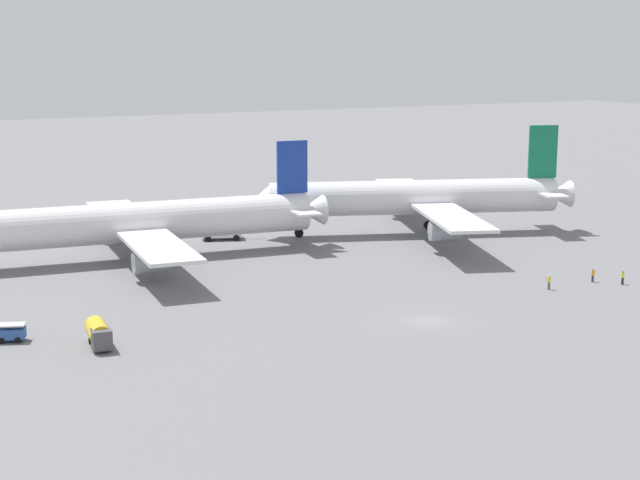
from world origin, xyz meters
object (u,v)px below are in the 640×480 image
(airliner_at_gate_left, at_px, (121,224))
(gse_baggage_cart_trailing, at_px, (11,333))
(ground_crew_ramp_agent_by_cones, at_px, (593,275))
(pushback_tug, at_px, (220,231))
(gse_fuel_bowser_stubby, at_px, (99,333))
(ground_crew_marshaller_foreground, at_px, (623,278))
(airliner_being_pushed, at_px, (417,198))
(ground_crew_wing_walker_right, at_px, (549,282))

(airliner_at_gate_left, bearing_deg, gse_baggage_cart_trailing, -123.02)
(ground_crew_ramp_agent_by_cones, bearing_deg, airliner_at_gate_left, 141.18)
(airliner_at_gate_left, xyz_separation_m, pushback_tug, (16.63, 7.18, -3.62))
(pushback_tug, xyz_separation_m, ground_crew_ramp_agent_by_cones, (29.75, -44.50, -0.42))
(airliner_at_gate_left, distance_m, pushback_tug, 18.47)
(pushback_tug, height_order, gse_fuel_bowser_stubby, pushback_tug)
(gse_baggage_cart_trailing, distance_m, ground_crew_marshaller_foreground, 68.74)
(ground_crew_ramp_agent_by_cones, bearing_deg, ground_crew_marshaller_foreground, -48.92)
(ground_crew_marshaller_foreground, bearing_deg, gse_fuel_bowser_stubby, 175.78)
(gse_fuel_bowser_stubby, height_order, gse_baggage_cart_trailing, gse_fuel_bowser_stubby)
(pushback_tug, height_order, gse_baggage_cart_trailing, pushback_tug)
(airliner_being_pushed, xyz_separation_m, ground_crew_marshaller_foreground, (4.50, -37.38, -4.62))
(airliner_being_pushed, distance_m, ground_crew_marshaller_foreground, 37.93)
(airliner_at_gate_left, relative_size, pushback_tug, 6.50)
(airliner_being_pushed, xyz_separation_m, gse_fuel_bowser_stubby, (-56.49, -32.87, -4.12))
(airliner_at_gate_left, relative_size, ground_crew_wing_walker_right, 32.94)
(gse_fuel_bowser_stubby, height_order, ground_crew_ramp_agent_by_cones, gse_fuel_bowser_stubby)
(ground_crew_marshaller_foreground, bearing_deg, airliner_at_gate_left, 140.63)
(airliner_being_pushed, distance_m, pushback_tug, 29.46)
(airliner_at_gate_left, xyz_separation_m, airliner_being_pushed, (44.13, -2.52, 0.60))
(pushback_tug, xyz_separation_m, ground_crew_wing_walker_right, (22.69, -44.96, -0.31))
(gse_fuel_bowser_stubby, bearing_deg, airliner_at_gate_left, 70.74)
(airliner_at_gate_left, bearing_deg, airliner_being_pushed, -3.27)
(airliner_being_pushed, bearing_deg, ground_crew_marshaller_foreground, -83.13)
(ground_crew_wing_walker_right, relative_size, ground_crew_marshaller_foreground, 1.09)
(airliner_being_pushed, relative_size, ground_crew_ramp_agent_by_cones, 30.62)
(ground_crew_wing_walker_right, bearing_deg, pushback_tug, 116.78)
(airliner_at_gate_left, bearing_deg, pushback_tug, 23.34)
(gse_baggage_cart_trailing, relative_size, ground_crew_marshaller_foreground, 1.93)
(airliner_at_gate_left, xyz_separation_m, gse_fuel_bowser_stubby, (-12.37, -35.40, -3.52))
(gse_fuel_bowser_stubby, distance_m, gse_baggage_cart_trailing, 8.98)
(gse_baggage_cart_trailing, bearing_deg, ground_crew_wing_walker_right, -7.77)
(gse_baggage_cart_trailing, distance_m, ground_crew_wing_walker_right, 59.22)
(pushback_tug, height_order, ground_crew_ramp_agent_by_cones, pushback_tug)
(ground_crew_marshaller_foreground, bearing_deg, airliner_being_pushed, 96.87)
(airliner_being_pushed, xyz_separation_m, ground_crew_wing_walker_right, (-4.81, -35.26, -4.53))
(gse_baggage_cart_trailing, height_order, ground_crew_wing_walker_right, ground_crew_wing_walker_right)
(pushback_tug, bearing_deg, airliner_being_pushed, -19.43)
(airliner_being_pushed, xyz_separation_m, pushback_tug, (-27.49, 9.70, -4.22))
(airliner_at_gate_left, height_order, pushback_tug, airliner_at_gate_left)
(airliner_being_pushed, distance_m, gse_baggage_cart_trailing, 69.24)
(pushback_tug, distance_m, gse_fuel_bowser_stubby, 51.51)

